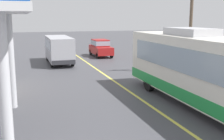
{
  "coord_description": "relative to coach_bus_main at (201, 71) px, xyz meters",
  "views": [
    {
      "loc": [
        -5.74,
        -3.13,
        4.22
      ],
      "look_at": [
        -1.5,
        10.0,
        1.6
      ],
      "focal_mm": 44.85,
      "sensor_mm": 36.0,
      "label": 1
    }
  ],
  "objects": [
    {
      "name": "coach_bus_main",
      "position": [
        0.0,
        0.0,
        0.0
      ],
      "size": [
        2.6,
        11.04,
        3.69
      ],
      "color": "silver",
      "rests_on": "ground"
    },
    {
      "name": "lane_divider_stripe",
      "position": [
        -2.25,
        7.1,
        -1.72
      ],
      "size": [
        0.16,
        50.0,
        0.01
      ],
      "primitive_type": "cube",
      "color": "#D8CC4C",
      "rests_on": "ground"
    },
    {
      "name": "utility_pole_roadside",
      "position": [
        3.94,
        7.02,
        2.34
      ],
      "size": [
        1.8,
        0.24,
        7.75
      ],
      "color": "brown",
      "rests_on": "ground"
    },
    {
      "name": "minibus_opposing_lane",
      "position": [
        -4.78,
        14.86,
        -0.25
      ],
      "size": [
        2.04,
        6.13,
        2.44
      ],
      "color": "#A5A5AD",
      "rests_on": "ground"
    },
    {
      "name": "car_trailing_behind_bus",
      "position": [
        0.12,
        18.19,
        -0.71
      ],
      "size": [
        1.7,
        4.2,
        1.82
      ],
      "color": "maroon",
      "rests_on": "ground"
    },
    {
      "name": "ground",
      "position": [
        -2.25,
        12.1,
        -1.72
      ],
      "size": [
        120.0,
        120.0,
        0.0
      ],
      "primitive_type": "plane",
      "color": "#424247"
    }
  ]
}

